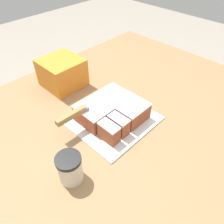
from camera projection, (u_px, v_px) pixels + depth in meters
The scene contains 7 objects.
ground_plane at pixel (117, 202), 1.58m from camera, with size 8.00×8.00×0.00m, color #9E9384.
countertop at pixel (118, 166), 1.28m from camera, with size 1.40×1.10×0.90m.
cake_board at pixel (112, 119), 0.92m from camera, with size 0.33×0.31×0.01m.
cake at pixel (112, 111), 0.90m from camera, with size 0.24×0.22×0.07m.
knife at pixel (78, 112), 0.83m from camera, with size 0.32×0.03×0.02m.
coffee_cup at pixel (70, 168), 0.68m from camera, with size 0.08×0.08×0.10m.
storage_box at pixel (62, 73), 1.07m from camera, with size 0.18×0.18×0.14m.
Camera 1 is at (-0.55, -0.49, 1.54)m, focal length 35.00 mm.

